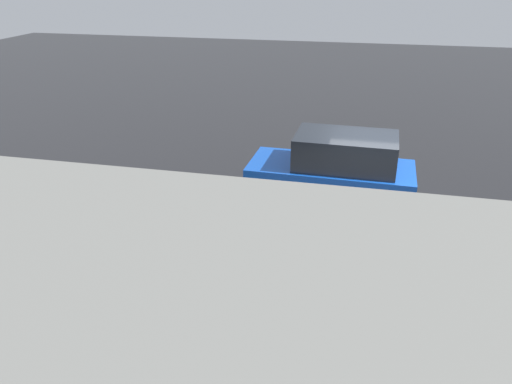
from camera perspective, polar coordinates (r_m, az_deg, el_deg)
The scene contains 8 objects.
ground_plane at distance 12.30m, azimuth 13.39°, elevation -3.52°, with size 60.00×60.00×0.00m, color black.
kerb_strip at distance 8.78m, azimuth 13.20°, elevation -16.21°, with size 24.00×3.20×0.04m, color gray.
moving_hatchback at distance 12.14m, azimuth 8.92°, elevation 1.88°, with size 3.95×1.82×2.06m.
fire_hydrant at distance 10.60m, azimuth -6.12°, elevation -5.29°, with size 0.42×0.31×0.80m.
pedestrian at distance 10.54m, azimuth -9.82°, elevation -3.98°, with size 0.32×0.55×1.22m.
metal_railing at distance 7.51m, azimuth 12.87°, elevation -17.27°, with size 9.40×0.04×1.05m.
sign_post at distance 8.52m, azimuth -8.14°, elevation -4.32°, with size 0.07×0.44×2.40m.
puddle_patch at distance 12.83m, azimuth 4.54°, elevation -1.61°, with size 2.96×2.96×0.01m, color black.
Camera 1 is at (0.48, 10.89, 5.68)m, focal length 35.00 mm.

